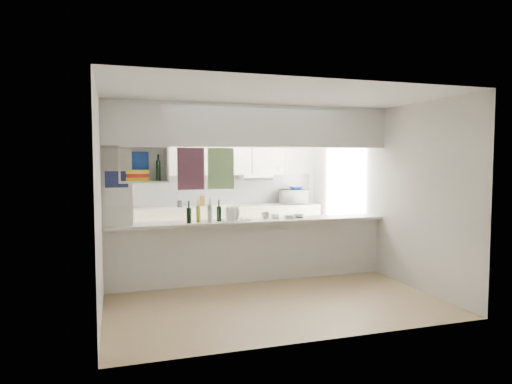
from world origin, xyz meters
name	(u,v)px	position (x,y,z in m)	size (l,w,h in m)	color
floor	(251,280)	(0.00, 0.00, 0.00)	(4.80, 4.80, 0.00)	tan
ceiling	(251,106)	(0.00, 0.00, 2.60)	(4.80, 4.80, 0.00)	white
wall_back	(216,186)	(0.00, 2.40, 1.30)	(4.20, 4.20, 0.00)	silver
wall_left	(101,198)	(-2.10, 0.00, 1.30)	(4.80, 4.80, 0.00)	silver
wall_right	(374,191)	(2.10, 0.00, 1.30)	(4.80, 4.80, 0.00)	silver
servery_partition	(239,170)	(-0.17, 0.00, 1.66)	(4.20, 0.50, 2.60)	silver
cubby_shelf	(142,167)	(-1.57, -0.06, 1.71)	(0.65, 0.35, 0.50)	white
kitchen_run	(227,211)	(0.16, 2.14, 0.83)	(3.60, 0.63, 2.24)	beige
microwave	(294,197)	(1.54, 2.09, 1.07)	(0.53, 0.36, 0.29)	white
bowl	(296,188)	(1.58, 2.06, 1.25)	(0.26, 0.26, 0.06)	navy
dish_rack	(235,214)	(-0.24, 0.02, 1.01)	(0.45, 0.36, 0.22)	silver
cup	(266,215)	(0.21, -0.07, 0.99)	(0.13, 0.13, 0.10)	white
wine_bottles	(204,214)	(-0.71, -0.06, 1.04)	(0.52, 0.15, 0.35)	black
plastic_tubs	(286,216)	(0.56, 0.01, 0.95)	(0.52, 0.21, 0.07)	silver
utensil_jar	(180,204)	(-0.75, 2.15, 0.99)	(0.09, 0.09, 0.13)	black
knife_block	(202,201)	(-0.32, 2.18, 1.02)	(0.10, 0.08, 0.20)	#543B1C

